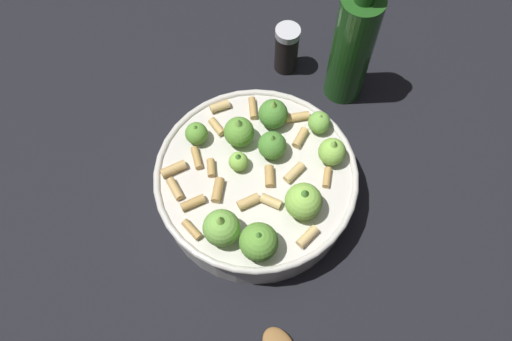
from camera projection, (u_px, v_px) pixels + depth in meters
name	position (u px, v px, depth m)	size (l,w,h in m)	color
ground_plane	(256.00, 194.00, 0.74)	(2.40, 2.40, 0.00)	black
cooking_pan	(257.00, 182.00, 0.70)	(0.27, 0.27, 0.12)	beige
pepper_shaker	(287.00, 49.00, 0.80)	(0.04, 0.04, 0.09)	black
olive_oil_bottle	(352.00, 46.00, 0.73)	(0.06, 0.06, 0.24)	#1E4C19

